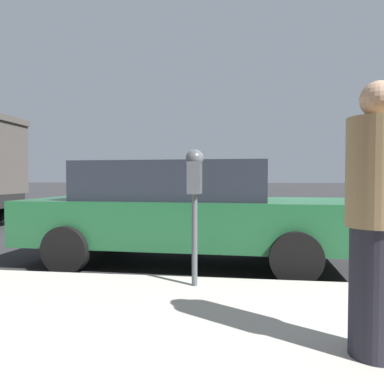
# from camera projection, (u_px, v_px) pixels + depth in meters

# --- Properties ---
(ground_plane) EXTENTS (220.00, 220.00, 0.00)m
(ground_plane) POSITION_uv_depth(u_px,v_px,m) (250.00, 252.00, 6.43)
(ground_plane) COLOR #2B2B2D
(parking_meter) EXTENTS (0.21, 0.19, 1.45)m
(parking_meter) POSITION_uv_depth(u_px,v_px,m) (195.00, 182.00, 3.95)
(parking_meter) COLOR #4C5156
(parking_meter) RESTS_ON sidewalk
(car_green) EXTENTS (2.13, 4.85, 1.52)m
(car_green) POSITION_uv_depth(u_px,v_px,m) (184.00, 210.00, 5.61)
(car_green) COLOR #1E5B33
(car_green) RESTS_ON ground_plane
(pedestrian) EXTENTS (0.38, 0.38, 1.75)m
(pedestrian) POSITION_uv_depth(u_px,v_px,m) (377.00, 220.00, 2.37)
(pedestrian) COLOR #23232D
(pedestrian) RESTS_ON sidewalk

